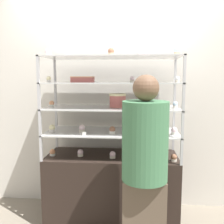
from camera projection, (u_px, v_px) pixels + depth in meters
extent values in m
plane|color=gray|center=(112.00, 219.00, 2.87)|extent=(20.00, 20.00, 0.00)
cube|color=silver|center=(115.00, 98.00, 3.11)|extent=(8.00, 0.05, 2.60)
cube|color=black|center=(112.00, 188.00, 2.82)|extent=(1.37, 0.55, 0.72)
cube|color=#B7B7BC|center=(57.00, 136.00, 3.07)|extent=(0.02, 0.02, 0.26)
cube|color=#B7B7BC|center=(173.00, 139.00, 2.96)|extent=(0.02, 0.02, 0.26)
cube|color=#B7B7BC|center=(41.00, 149.00, 2.55)|extent=(0.02, 0.02, 0.26)
cube|color=#B7B7BC|center=(182.00, 152.00, 2.44)|extent=(0.02, 0.02, 0.26)
cube|color=silver|center=(112.00, 132.00, 2.74)|extent=(1.37, 0.55, 0.01)
cube|color=#B7B7BC|center=(56.00, 115.00, 3.04)|extent=(0.02, 0.02, 0.26)
cube|color=#B7B7BC|center=(174.00, 116.00, 2.93)|extent=(0.02, 0.02, 0.26)
cube|color=#B7B7BC|center=(40.00, 123.00, 2.52)|extent=(0.02, 0.02, 0.26)
cube|color=#B7B7BC|center=(183.00, 125.00, 2.40)|extent=(0.02, 0.02, 0.26)
cube|color=silver|center=(112.00, 108.00, 2.71)|extent=(1.37, 0.55, 0.01)
cube|color=#B7B7BC|center=(56.00, 93.00, 3.01)|extent=(0.02, 0.02, 0.26)
cube|color=#B7B7BC|center=(175.00, 93.00, 2.89)|extent=(0.02, 0.02, 0.26)
cube|color=#B7B7BC|center=(39.00, 96.00, 2.48)|extent=(0.02, 0.02, 0.26)
cube|color=#B7B7BC|center=(184.00, 97.00, 2.37)|extent=(0.02, 0.02, 0.26)
cube|color=silver|center=(112.00, 83.00, 2.67)|extent=(1.37, 0.55, 0.01)
cube|color=#B7B7BC|center=(55.00, 70.00, 2.97)|extent=(0.02, 0.02, 0.26)
cube|color=#B7B7BC|center=(175.00, 70.00, 2.86)|extent=(0.02, 0.02, 0.26)
cube|color=#B7B7BC|center=(38.00, 69.00, 2.45)|extent=(0.02, 0.02, 0.26)
cube|color=#B7B7BC|center=(185.00, 68.00, 2.34)|extent=(0.02, 0.02, 0.26)
cube|color=silver|center=(112.00, 57.00, 2.64)|extent=(1.37, 0.55, 0.01)
cylinder|color=#C66660|center=(118.00, 101.00, 2.69)|extent=(0.17, 0.17, 0.12)
cylinder|color=#F4EAB2|center=(118.00, 95.00, 2.68)|extent=(0.17, 0.17, 0.02)
cube|color=#C66660|center=(83.00, 80.00, 2.65)|extent=(0.23, 0.12, 0.05)
cube|color=#E5996B|center=(83.00, 77.00, 2.65)|extent=(0.23, 0.12, 0.01)
cylinder|color=white|center=(53.00, 154.00, 2.75)|extent=(0.06, 0.06, 0.03)
sphere|color=#E5996B|center=(53.00, 152.00, 2.75)|extent=(0.06, 0.06, 0.06)
cylinder|color=beige|center=(80.00, 155.00, 2.74)|extent=(0.06, 0.06, 0.03)
sphere|color=silver|center=(80.00, 152.00, 2.73)|extent=(0.06, 0.06, 0.06)
cylinder|color=beige|center=(113.00, 157.00, 2.67)|extent=(0.06, 0.06, 0.03)
sphere|color=silver|center=(113.00, 154.00, 2.66)|extent=(0.06, 0.06, 0.06)
cylinder|color=#CCB28C|center=(143.00, 157.00, 2.66)|extent=(0.06, 0.06, 0.03)
sphere|color=#8C5B42|center=(143.00, 154.00, 2.66)|extent=(0.06, 0.06, 0.06)
cylinder|color=beige|center=(174.00, 160.00, 2.57)|extent=(0.06, 0.06, 0.03)
sphere|color=#8C5B42|center=(174.00, 157.00, 2.57)|extent=(0.06, 0.06, 0.06)
cube|color=white|center=(125.00, 161.00, 2.50)|extent=(0.04, 0.00, 0.04)
cylinder|color=white|center=(52.00, 131.00, 2.71)|extent=(0.06, 0.06, 0.03)
sphere|color=#F4EAB2|center=(52.00, 128.00, 2.70)|extent=(0.06, 0.06, 0.06)
cylinder|color=beige|center=(82.00, 131.00, 2.70)|extent=(0.06, 0.06, 0.03)
sphere|color=silver|center=(82.00, 128.00, 2.70)|extent=(0.06, 0.06, 0.06)
cylinder|color=white|center=(112.00, 132.00, 2.62)|extent=(0.06, 0.06, 0.03)
sphere|color=#8C5B42|center=(112.00, 129.00, 2.61)|extent=(0.06, 0.06, 0.06)
cylinder|color=#CCB28C|center=(143.00, 133.00, 2.61)|extent=(0.06, 0.06, 0.03)
sphere|color=silver|center=(143.00, 130.00, 2.60)|extent=(0.06, 0.06, 0.06)
cylinder|color=white|center=(174.00, 133.00, 2.58)|extent=(0.06, 0.06, 0.03)
sphere|color=silver|center=(174.00, 130.00, 2.57)|extent=(0.06, 0.06, 0.06)
cube|color=white|center=(84.00, 134.00, 2.50)|extent=(0.04, 0.00, 0.04)
cylinder|color=white|center=(52.00, 106.00, 2.69)|extent=(0.05, 0.05, 0.03)
sphere|color=#E5996B|center=(52.00, 103.00, 2.69)|extent=(0.05, 0.05, 0.05)
cylinder|color=white|center=(175.00, 107.00, 2.61)|extent=(0.05, 0.05, 0.03)
sphere|color=silver|center=(175.00, 104.00, 2.60)|extent=(0.05, 0.05, 0.05)
cube|color=white|center=(130.00, 108.00, 2.43)|extent=(0.04, 0.00, 0.04)
cylinder|color=white|center=(49.00, 81.00, 2.59)|extent=(0.04, 0.04, 0.02)
sphere|color=#F4EAB2|center=(49.00, 79.00, 2.59)|extent=(0.05, 0.05, 0.05)
cylinder|color=beige|center=(132.00, 81.00, 2.59)|extent=(0.04, 0.04, 0.02)
sphere|color=silver|center=(132.00, 79.00, 2.59)|extent=(0.05, 0.05, 0.05)
cylinder|color=beige|center=(177.00, 81.00, 2.56)|extent=(0.04, 0.04, 0.02)
sphere|color=white|center=(177.00, 79.00, 2.56)|extent=(0.05, 0.05, 0.05)
cube|color=white|center=(151.00, 80.00, 2.38)|extent=(0.04, 0.00, 0.04)
cylinder|color=white|center=(48.00, 55.00, 2.58)|extent=(0.06, 0.06, 0.03)
sphere|color=silver|center=(48.00, 52.00, 2.58)|extent=(0.06, 0.06, 0.06)
cylinder|color=#CCB28C|center=(111.00, 54.00, 2.52)|extent=(0.06, 0.06, 0.03)
sphere|color=#8C5B42|center=(111.00, 51.00, 2.52)|extent=(0.06, 0.06, 0.06)
cylinder|color=#CCB28C|center=(177.00, 53.00, 2.44)|extent=(0.06, 0.06, 0.03)
sphere|color=silver|center=(177.00, 50.00, 2.44)|extent=(0.06, 0.06, 0.06)
cube|color=white|center=(68.00, 52.00, 2.41)|extent=(0.04, 0.00, 0.04)
torus|color=#EFB2BC|center=(144.00, 55.00, 2.68)|extent=(0.13, 0.13, 0.04)
cube|color=brown|center=(144.00, 222.00, 2.15)|extent=(0.35, 0.19, 0.73)
cylinder|color=#3F724C|center=(145.00, 141.00, 2.06)|extent=(0.36, 0.36, 0.63)
sphere|color=brown|center=(146.00, 88.00, 2.01)|extent=(0.21, 0.21, 0.21)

